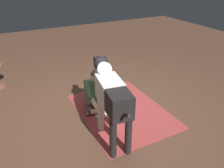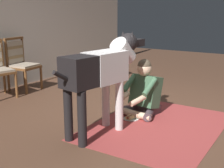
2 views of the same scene
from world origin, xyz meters
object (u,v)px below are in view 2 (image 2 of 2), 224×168
at_px(person_sitting_on_floor, 143,92).
at_px(hot_dog_on_plate, 131,117).
at_px(dining_chair_right_of_pair, 20,61).
at_px(round_side_table, 113,63).
at_px(large_dog, 102,70).

relative_size(person_sitting_on_floor, hot_dog_on_plate, 3.71).
bearing_deg(dining_chair_right_of_pair, round_side_table, -26.30).
xyz_separation_m(large_dog, round_side_table, (2.67, 1.53, -0.46)).
bearing_deg(person_sitting_on_floor, round_side_table, 42.49).
xyz_separation_m(dining_chair_right_of_pair, person_sitting_on_floor, (-0.01, -2.55, -0.21)).
relative_size(dining_chair_right_of_pair, hot_dog_on_plate, 4.51).
height_order(large_dog, round_side_table, large_dog).
xyz_separation_m(dining_chair_right_of_pair, hot_dog_on_plate, (-0.29, -2.51, -0.52)).
bearing_deg(hot_dog_on_plate, dining_chair_right_of_pair, 83.46).
bearing_deg(dining_chair_right_of_pair, hot_dog_on_plate, -96.54).
relative_size(large_dog, hot_dog_on_plate, 6.93).
relative_size(dining_chair_right_of_pair, large_dog, 0.65).
bearing_deg(large_dog, hot_dog_on_plate, -8.87).
height_order(large_dog, hot_dog_on_plate, large_dog).
height_order(dining_chair_right_of_pair, hot_dog_on_plate, dining_chair_right_of_pair).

